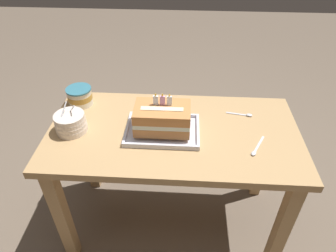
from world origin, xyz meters
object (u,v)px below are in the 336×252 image
at_px(serving_spoon_near_tray, 256,150).
at_px(birthday_cake, 162,118).
at_px(serving_spoon_by_bowls, 245,115).
at_px(ice_cream_tub, 80,96).
at_px(foil_tray, 163,131).
at_px(bowl_stack, 71,123).

bearing_deg(serving_spoon_near_tray, birthday_cake, 166.12).
bearing_deg(serving_spoon_by_bowls, ice_cream_tub, 176.59).
relative_size(foil_tray, birthday_cake, 1.36).
xyz_separation_m(ice_cream_tub, serving_spoon_near_tray, (0.85, -0.31, -0.04)).
distance_m(bowl_stack, ice_cream_tub, 0.22).
height_order(foil_tray, serving_spoon_near_tray, foil_tray).
bearing_deg(serving_spoon_near_tray, ice_cream_tub, 160.21).
bearing_deg(serving_spoon_by_bowls, bowl_stack, -168.39).
height_order(bowl_stack, serving_spoon_near_tray, bowl_stack).
relative_size(foil_tray, bowl_stack, 2.34).
distance_m(foil_tray, serving_spoon_by_bowls, 0.43).
distance_m(ice_cream_tub, serving_spoon_by_bowls, 0.85).
distance_m(foil_tray, serving_spoon_near_tray, 0.42).
bearing_deg(birthday_cake, bowl_stack, -178.10).
height_order(foil_tray, serving_spoon_by_bowls, foil_tray).
bearing_deg(birthday_cake, serving_spoon_by_bowls, 21.13).
distance_m(foil_tray, birthday_cake, 0.07).
bearing_deg(foil_tray, ice_cream_tub, 155.09).
height_order(birthday_cake, bowl_stack, birthday_cake).
distance_m(foil_tray, ice_cream_tub, 0.49).
bearing_deg(birthday_cake, foil_tray, -90.00).
distance_m(foil_tray, bowl_stack, 0.42).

